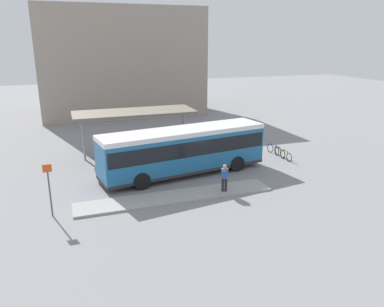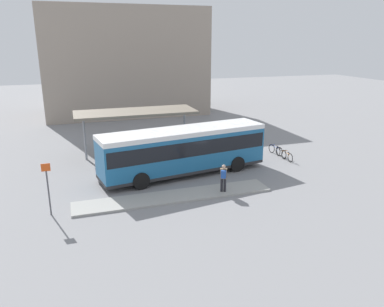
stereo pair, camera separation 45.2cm
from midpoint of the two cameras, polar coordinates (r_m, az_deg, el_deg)
name	(u,v)px [view 1 (the left image)]	position (r m, az deg, el deg)	size (l,w,h in m)	color
ground_plane	(184,174)	(25.26, -1.72, -3.17)	(120.00, 120.00, 0.00)	gray
curb_island	(176,197)	(21.64, -3.05, -6.57)	(11.42, 1.80, 0.12)	#9E9E99
city_bus	(184,148)	(24.70, -1.73, 0.81)	(11.49, 4.23, 3.12)	#1E6093
pedestrian_waiting	(225,176)	(21.87, 4.39, -3.48)	(0.49, 0.53, 1.66)	#232328
bicycle_orange	(286,155)	(28.97, 13.68, -0.28)	(0.48, 1.60, 0.69)	black
bicycle_black	(280,152)	(29.63, 12.78, 0.18)	(0.48, 1.63, 0.70)	black
bicycle_blue	(274,149)	(30.31, 11.99, 0.63)	(0.48, 1.66, 0.72)	black
station_shelter	(134,113)	(29.00, -9.21, 6.12)	(9.15, 3.42, 3.49)	#706656
platform_sign	(49,188)	(20.26, -21.51, -4.90)	(0.44, 0.08, 2.80)	#4C4C51
station_building	(120,62)	(47.27, -11.14, 13.56)	(18.63, 10.22, 12.30)	gray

